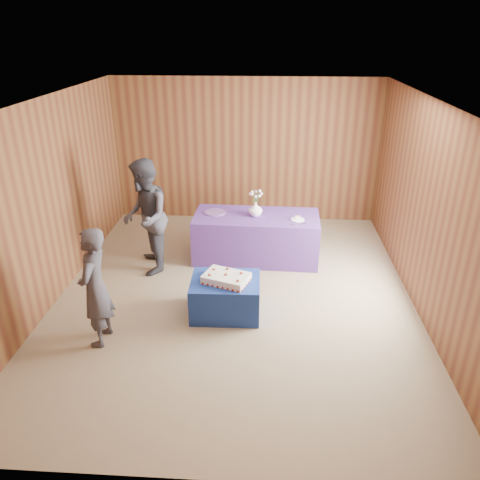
# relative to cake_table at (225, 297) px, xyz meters

# --- Properties ---
(ground) EXTENTS (6.00, 6.00, 0.00)m
(ground) POSITION_rel_cake_table_xyz_m (0.09, 0.44, -0.25)
(ground) COLOR gray
(ground) RESTS_ON ground
(room_shell) EXTENTS (5.04, 6.04, 2.72)m
(room_shell) POSITION_rel_cake_table_xyz_m (0.09, 0.44, 1.55)
(room_shell) COLOR brown
(room_shell) RESTS_ON ground
(cake_table) EXTENTS (0.92, 0.72, 0.50)m
(cake_table) POSITION_rel_cake_table_xyz_m (0.00, 0.00, 0.00)
(cake_table) COLOR #1B3D95
(cake_table) RESTS_ON ground
(serving_table) EXTENTS (2.03, 0.96, 0.75)m
(serving_table) POSITION_rel_cake_table_xyz_m (0.35, 1.67, 0.12)
(serving_table) COLOR #643696
(serving_table) RESTS_ON ground
(sheet_cake) EXTENTS (0.69, 0.57, 0.14)m
(sheet_cake) POSITION_rel_cake_table_xyz_m (0.02, -0.03, 0.30)
(sheet_cake) COLOR white
(sheet_cake) RESTS_ON cake_table
(vase) EXTENTS (0.26, 0.26, 0.23)m
(vase) POSITION_rel_cake_table_xyz_m (0.34, 1.67, 0.61)
(vase) COLOR white
(vase) RESTS_ON serving_table
(flower_spray) EXTENTS (0.22, 0.22, 0.17)m
(flower_spray) POSITION_rel_cake_table_xyz_m (0.34, 1.67, 0.87)
(flower_spray) COLOR #2A6A2C
(flower_spray) RESTS_ON vase
(platter) EXTENTS (0.44, 0.44, 0.02)m
(platter) POSITION_rel_cake_table_xyz_m (-0.32, 1.75, 0.51)
(platter) COLOR #724C99
(platter) RESTS_ON serving_table
(plate) EXTENTS (0.27, 0.27, 0.01)m
(plate) POSITION_rel_cake_table_xyz_m (1.00, 1.53, 0.51)
(plate) COLOR white
(plate) RESTS_ON serving_table
(cake_slice) EXTENTS (0.07, 0.06, 0.08)m
(cake_slice) POSITION_rel_cake_table_xyz_m (1.00, 1.53, 0.54)
(cake_slice) COLOR white
(cake_slice) RESTS_ON plate
(knife) EXTENTS (0.26, 0.08, 0.00)m
(knife) POSITION_rel_cake_table_xyz_m (1.01, 1.35, 0.50)
(knife) COLOR silver
(knife) RESTS_ON serving_table
(guest_left) EXTENTS (0.36, 0.55, 1.49)m
(guest_left) POSITION_rel_cake_table_xyz_m (-1.46, -0.70, 0.49)
(guest_left) COLOR #383741
(guest_left) RESTS_ON ground
(guest_right) EXTENTS (0.87, 1.00, 1.78)m
(guest_right) POSITION_rel_cake_table_xyz_m (-1.31, 1.15, 0.64)
(guest_right) COLOR #373842
(guest_right) RESTS_ON ground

